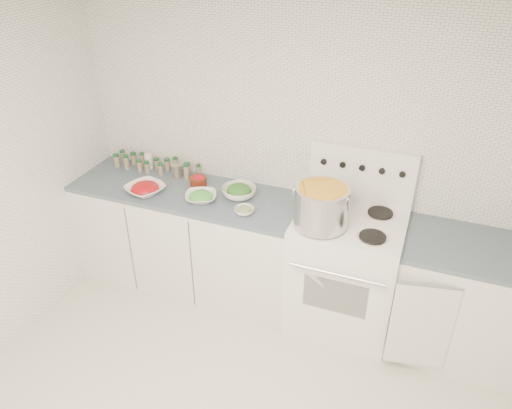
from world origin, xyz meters
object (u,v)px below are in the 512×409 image
(bowl_snowpea, at_px, (201,197))
(stock_pot, at_px, (321,205))
(stove, at_px, (345,268))
(bowl_tomato, at_px, (145,189))

(bowl_snowpea, bearing_deg, stock_pot, -3.76)
(stove, distance_m, bowl_tomato, 1.64)
(stock_pot, distance_m, bowl_tomato, 1.40)
(stove, xyz_separation_m, stock_pot, (-0.18, -0.16, 0.60))
(stock_pot, bearing_deg, bowl_snowpea, 176.24)
(stove, bearing_deg, bowl_tomato, -174.55)
(stove, xyz_separation_m, bowl_tomato, (-1.58, -0.15, 0.44))
(stock_pot, xyz_separation_m, bowl_tomato, (-1.39, 0.01, -0.16))
(stock_pot, bearing_deg, bowl_tomato, 179.77)
(stove, relative_size, bowl_snowpea, 4.47)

